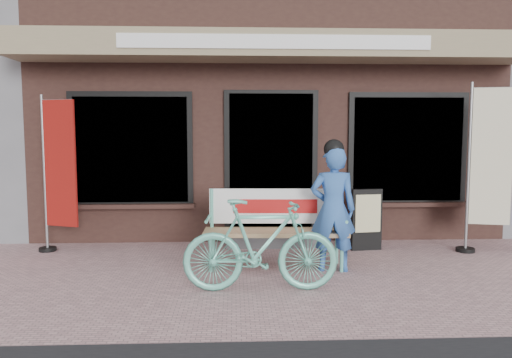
{
  "coord_description": "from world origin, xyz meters",
  "views": [
    {
      "loc": [
        -0.53,
        -5.2,
        1.63
      ],
      "look_at": [
        -0.27,
        0.7,
        1.05
      ],
      "focal_mm": 35.0,
      "sensor_mm": 36.0,
      "label": 1
    }
  ],
  "objects_px": {
    "nobori_red": "(58,172)",
    "menu_stand": "(367,219)",
    "bench": "(275,221)",
    "bicycle": "(261,245)",
    "nobori_cream": "(487,166)",
    "person": "(333,207)"
  },
  "relations": [
    {
      "from": "nobori_red",
      "to": "menu_stand",
      "type": "xyz_separation_m",
      "value": [
        4.13,
        -0.06,
        -0.65
      ]
    },
    {
      "from": "bench",
      "to": "bicycle",
      "type": "distance_m",
      "value": 0.98
    },
    {
      "from": "bench",
      "to": "nobori_red",
      "type": "relative_size",
      "value": 0.82
    },
    {
      "from": "bench",
      "to": "menu_stand",
      "type": "distance_m",
      "value": 1.49
    },
    {
      "from": "menu_stand",
      "to": "nobori_red",
      "type": "bearing_deg",
      "value": 171.59
    },
    {
      "from": "bicycle",
      "to": "nobori_cream",
      "type": "bearing_deg",
      "value": -64.12
    },
    {
      "from": "menu_stand",
      "to": "bench",
      "type": "bearing_deg",
      "value": -158.52
    },
    {
      "from": "person",
      "to": "nobori_red",
      "type": "distance_m",
      "value": 3.63
    },
    {
      "from": "person",
      "to": "nobori_cream",
      "type": "relative_size",
      "value": 0.68
    },
    {
      "from": "bench",
      "to": "menu_stand",
      "type": "relative_size",
      "value": 2.05
    },
    {
      "from": "person",
      "to": "menu_stand",
      "type": "bearing_deg",
      "value": 61.19
    },
    {
      "from": "person",
      "to": "bicycle",
      "type": "height_order",
      "value": "person"
    },
    {
      "from": "bench",
      "to": "bicycle",
      "type": "xyz_separation_m",
      "value": [
        -0.23,
        -0.95,
        -0.07
      ]
    },
    {
      "from": "nobori_red",
      "to": "nobori_cream",
      "type": "distance_m",
      "value": 5.67
    },
    {
      "from": "nobori_cream",
      "to": "menu_stand",
      "type": "relative_size",
      "value": 2.69
    },
    {
      "from": "menu_stand",
      "to": "person",
      "type": "bearing_deg",
      "value": -131.89
    },
    {
      "from": "bicycle",
      "to": "nobori_cream",
      "type": "relative_size",
      "value": 0.7
    },
    {
      "from": "nobori_red",
      "to": "bench",
      "type": "bearing_deg",
      "value": 4.34
    },
    {
      "from": "person",
      "to": "nobori_cream",
      "type": "xyz_separation_m",
      "value": [
        2.19,
        0.75,
        0.41
      ]
    },
    {
      "from": "person",
      "to": "menu_stand",
      "type": "xyz_separation_m",
      "value": [
        0.66,
        0.96,
        -0.32
      ]
    },
    {
      "from": "bench",
      "to": "nobori_red",
      "type": "xyz_separation_m",
      "value": [
        -2.82,
        0.78,
        0.54
      ]
    },
    {
      "from": "person",
      "to": "nobori_cream",
      "type": "height_order",
      "value": "nobori_cream"
    }
  ]
}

